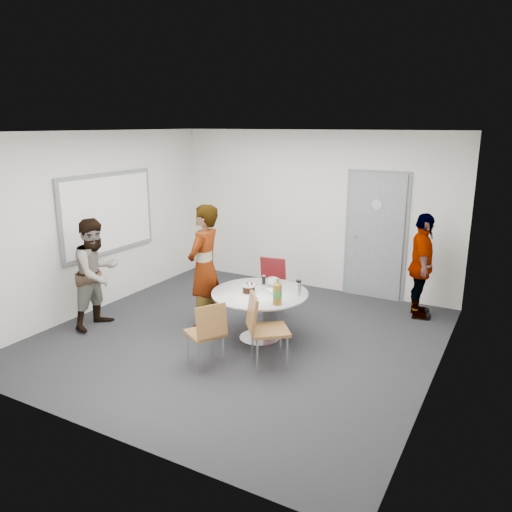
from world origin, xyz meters
The scene contains 15 objects.
floor centered at (0.00, 0.00, 0.00)m, with size 5.00×5.00×0.00m, color black.
ceiling centered at (0.00, 0.00, 2.70)m, with size 5.00×5.00×0.00m, color silver.
wall_back centered at (0.00, 2.50, 1.35)m, with size 5.00×5.00×0.00m, color silver.
wall_left centered at (-2.50, 0.00, 1.35)m, with size 5.00×5.00×0.00m, color silver.
wall_right centered at (2.50, 0.00, 1.35)m, with size 5.00×5.00×0.00m, color silver.
wall_front centered at (0.00, -2.50, 1.35)m, with size 5.00×5.00×0.00m, color silver.
door centered at (1.10, 2.48, 1.03)m, with size 1.02×0.17×2.12m.
whiteboard centered at (-2.46, 0.20, 1.45)m, with size 0.04×1.90×1.25m.
table centered at (0.29, 0.07, 0.58)m, with size 1.27×1.27×0.99m.
chair_near_left centered at (0.14, -0.95, 0.50)m, with size 0.56×0.54×0.82m.
chair_near_right centered at (0.67, -0.62, 0.55)m, with size 0.63×0.62×0.90m.
chair_far centered at (-0.03, 0.95, 0.52)m, with size 0.46×0.49×0.86m.
person_main centered at (-0.62, 0.10, 0.87)m, with size 0.64×0.42×1.75m, color #A5C6EA.
person_left centered at (-1.95, -0.61, 0.78)m, with size 0.76×0.59×1.55m, color white.
person_right centered at (1.95, 1.92, 0.78)m, with size 0.92×0.38×1.57m, color black.
Camera 1 is at (3.20, -5.36, 2.79)m, focal length 35.00 mm.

